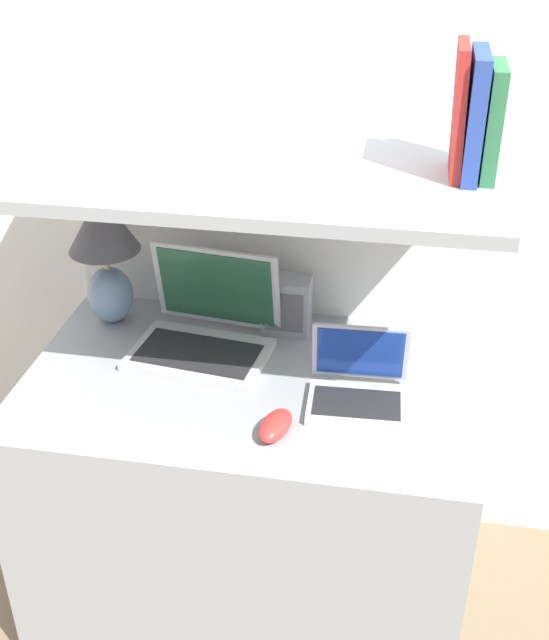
{
  "coord_description": "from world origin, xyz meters",
  "views": [
    {
      "loc": [
        0.33,
        -1.19,
        1.78
      ],
      "look_at": [
        0.06,
        0.33,
        0.87
      ],
      "focal_mm": 45.0,
      "sensor_mm": 36.0,
      "label": 1
    }
  ],
  "objects_px": {
    "book_green": "(492,122)",
    "laptop_small": "(358,387)",
    "laptop_large": "(205,331)",
    "book_blue": "(475,115)",
    "router_box": "(287,305)",
    "computer_mouse": "(275,426)",
    "table_lamp": "(105,245)",
    "book_red": "(459,111)"
  },
  "relations": [
    {
      "from": "book_green",
      "to": "laptop_small",
      "type": "bearing_deg",
      "value": -152.19
    },
    {
      "from": "laptop_large",
      "to": "book_blue",
      "type": "distance_m",
      "value": 0.82
    },
    {
      "from": "laptop_large",
      "to": "router_box",
      "type": "distance_m",
      "value": 0.22
    },
    {
      "from": "laptop_small",
      "to": "computer_mouse",
      "type": "relative_size",
      "value": 1.82
    },
    {
      "from": "laptop_small",
      "to": "book_green",
      "type": "height_order",
      "value": "book_green"
    },
    {
      "from": "laptop_small",
      "to": "router_box",
      "type": "xyz_separation_m",
      "value": [
        -0.21,
        0.28,
        0.04
      ]
    },
    {
      "from": "table_lamp",
      "to": "book_green",
      "type": "relative_size",
      "value": 1.62
    },
    {
      "from": "table_lamp",
      "to": "router_box",
      "type": "bearing_deg",
      "value": 3.45
    },
    {
      "from": "computer_mouse",
      "to": "router_box",
      "type": "xyz_separation_m",
      "value": [
        -0.05,
        0.42,
        0.05
      ]
    },
    {
      "from": "book_blue",
      "to": "book_green",
      "type": "bearing_deg",
      "value": 0.0
    },
    {
      "from": "router_box",
      "to": "book_green",
      "type": "relative_size",
      "value": 0.69
    },
    {
      "from": "table_lamp",
      "to": "book_blue",
      "type": "xyz_separation_m",
      "value": [
        0.85,
        -0.13,
        0.41
      ]
    },
    {
      "from": "computer_mouse",
      "to": "book_red",
      "type": "xyz_separation_m",
      "value": [
        0.32,
        0.26,
        0.61
      ]
    },
    {
      "from": "laptop_small",
      "to": "book_red",
      "type": "bearing_deg",
      "value": 36.92
    },
    {
      "from": "computer_mouse",
      "to": "book_green",
      "type": "relative_size",
      "value": 0.56
    },
    {
      "from": "computer_mouse",
      "to": "table_lamp",
      "type": "bearing_deg",
      "value": 142.0
    },
    {
      "from": "table_lamp",
      "to": "book_red",
      "type": "xyz_separation_m",
      "value": [
        0.82,
        -0.13,
        0.41
      ]
    },
    {
      "from": "table_lamp",
      "to": "router_box",
      "type": "relative_size",
      "value": 2.35
    },
    {
      "from": "table_lamp",
      "to": "book_blue",
      "type": "relative_size",
      "value": 1.47
    },
    {
      "from": "table_lamp",
      "to": "book_green",
      "type": "height_order",
      "value": "book_green"
    },
    {
      "from": "laptop_small",
      "to": "router_box",
      "type": "relative_size",
      "value": 1.48
    },
    {
      "from": "router_box",
      "to": "book_green",
      "type": "xyz_separation_m",
      "value": [
        0.43,
        -0.16,
        0.54
      ]
    },
    {
      "from": "computer_mouse",
      "to": "book_blue",
      "type": "bearing_deg",
      "value": 37.21
    },
    {
      "from": "router_box",
      "to": "book_blue",
      "type": "xyz_separation_m",
      "value": [
        0.39,
        -0.16,
        0.55
      ]
    },
    {
      "from": "laptop_small",
      "to": "router_box",
      "type": "distance_m",
      "value": 0.35
    },
    {
      "from": "router_box",
      "to": "book_red",
      "type": "height_order",
      "value": "book_red"
    },
    {
      "from": "router_box",
      "to": "laptop_large",
      "type": "bearing_deg",
      "value": -146.31
    },
    {
      "from": "laptop_large",
      "to": "book_green",
      "type": "distance_m",
      "value": 0.83
    },
    {
      "from": "laptop_large",
      "to": "laptop_small",
      "type": "height_order",
      "value": "laptop_large"
    },
    {
      "from": "computer_mouse",
      "to": "book_red",
      "type": "distance_m",
      "value": 0.74
    },
    {
      "from": "book_green",
      "to": "table_lamp",
      "type": "bearing_deg",
      "value": 171.6
    },
    {
      "from": "book_green",
      "to": "book_red",
      "type": "bearing_deg",
      "value": 180.0
    },
    {
      "from": "table_lamp",
      "to": "router_box",
      "type": "height_order",
      "value": "table_lamp"
    },
    {
      "from": "router_box",
      "to": "book_green",
      "type": "height_order",
      "value": "book_green"
    },
    {
      "from": "computer_mouse",
      "to": "book_blue",
      "type": "xyz_separation_m",
      "value": [
        0.35,
        0.26,
        0.61
      ]
    },
    {
      "from": "laptop_small",
      "to": "book_blue",
      "type": "height_order",
      "value": "book_blue"
    },
    {
      "from": "table_lamp",
      "to": "laptop_large",
      "type": "xyz_separation_m",
      "value": [
        0.28,
        -0.09,
        -0.17
      ]
    },
    {
      "from": "computer_mouse",
      "to": "book_red",
      "type": "height_order",
      "value": "book_red"
    },
    {
      "from": "book_green",
      "to": "book_red",
      "type": "relative_size",
      "value": 0.86
    },
    {
      "from": "router_box",
      "to": "book_blue",
      "type": "bearing_deg",
      "value": -21.98
    },
    {
      "from": "laptop_small",
      "to": "book_blue",
      "type": "distance_m",
      "value": 0.63
    },
    {
      "from": "computer_mouse",
      "to": "router_box",
      "type": "bearing_deg",
      "value": 96.25
    }
  ]
}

